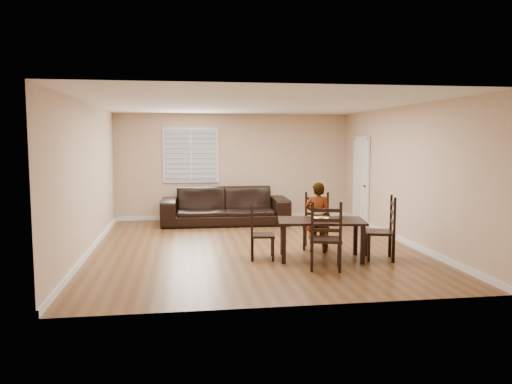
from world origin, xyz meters
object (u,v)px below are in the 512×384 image
(dining_table, at_px, (321,225))
(sofa, at_px, (225,206))
(child, at_px, (318,217))
(chair_far, at_px, (326,240))
(chair_right, at_px, (388,231))
(chair_near, at_px, (316,222))
(donut, at_px, (321,217))
(chair_left, at_px, (256,234))

(dining_table, relative_size, sofa, 0.51)
(child, bearing_deg, chair_far, 103.99)
(chair_far, xyz_separation_m, chair_right, (1.26, 0.58, -0.00))
(dining_table, distance_m, chair_right, 1.14)
(chair_near, xyz_separation_m, donut, (-0.13, -0.77, 0.23))
(dining_table, relative_size, child, 1.23)
(chair_left, relative_size, chair_right, 0.88)
(dining_table, bearing_deg, chair_left, -179.78)
(chair_near, height_order, chair_left, chair_near)
(dining_table, bearing_deg, chair_right, -0.74)
(donut, distance_m, sofa, 3.90)
(chair_near, xyz_separation_m, chair_far, (-0.32, -1.71, 0.02))
(chair_right, distance_m, sofa, 4.69)
(chair_near, height_order, donut, chair_near)
(chair_left, bearing_deg, sofa, 10.63)
(chair_near, relative_size, chair_far, 0.96)
(chair_left, xyz_separation_m, child, (1.19, 0.34, 0.20))
(chair_far, bearing_deg, sofa, -60.54)
(chair_right, xyz_separation_m, child, (-1.03, 0.72, 0.14))
(chair_right, relative_size, donut, 11.38)
(chair_far, bearing_deg, chair_near, -85.37)
(chair_far, bearing_deg, donut, -86.15)
(donut, bearing_deg, child, 83.46)
(dining_table, xyz_separation_m, donut, (0.04, 0.16, 0.11))
(chair_far, bearing_deg, chair_right, -139.95)
(child, xyz_separation_m, donut, (-0.04, -0.36, 0.06))
(chair_near, distance_m, chair_right, 1.47)
(sofa, bearing_deg, chair_right, -57.33)
(chair_near, bearing_deg, dining_table, -82.15)
(donut, bearing_deg, chair_far, -101.28)
(chair_right, xyz_separation_m, donut, (-1.07, 0.36, 0.21))
(chair_left, height_order, child, child)
(donut, xyz_separation_m, sofa, (-1.36, 3.65, -0.26))
(dining_table, height_order, sofa, sofa)
(chair_near, relative_size, sofa, 0.34)
(chair_near, height_order, chair_right, chair_right)
(child, bearing_deg, chair_right, 168.98)
(child, bearing_deg, donut, 107.43)
(chair_near, bearing_deg, chair_far, -82.03)
(chair_right, bearing_deg, donut, -92.76)
(dining_table, bearing_deg, chair_near, 88.78)
(chair_left, bearing_deg, child, -66.67)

